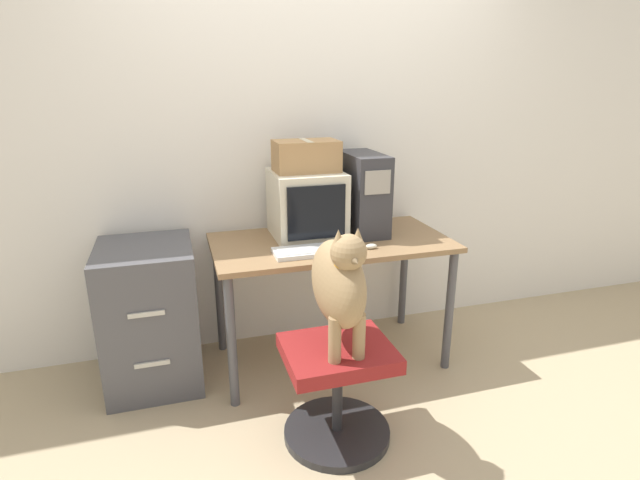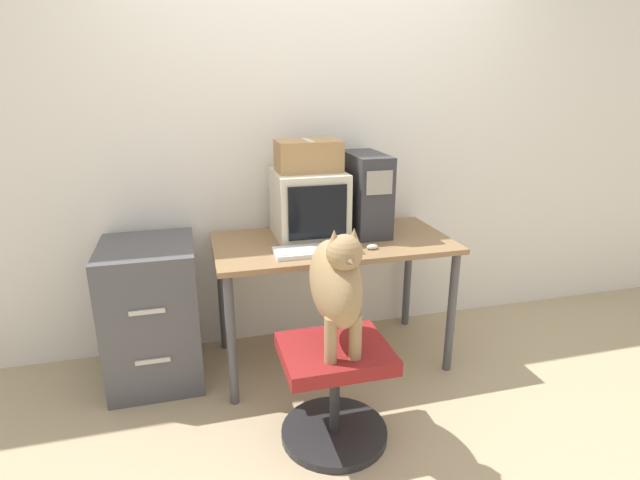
{
  "view_description": "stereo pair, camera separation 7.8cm",
  "coord_description": "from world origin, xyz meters",
  "px_view_note": "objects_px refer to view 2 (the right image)",
  "views": [
    {
      "loc": [
        -0.86,
        -2.27,
        1.67
      ],
      "look_at": [
        -0.15,
        0.08,
        0.88
      ],
      "focal_mm": 28.0,
      "sensor_mm": 36.0,
      "label": 1
    },
    {
      "loc": [
        -0.78,
        -2.29,
        1.67
      ],
      "look_at": [
        -0.15,
        0.08,
        0.88
      ],
      "focal_mm": 28.0,
      "sensor_mm": 36.0,
      "label": 2
    }
  ],
  "objects_px": {
    "pc_tower": "(366,193)",
    "filing_cabinet": "(153,313)",
    "office_chair": "(335,388)",
    "dog": "(336,282)",
    "cardboard_box": "(308,156)",
    "crt_monitor": "(309,204)",
    "keyboard": "(317,250)"
  },
  "relations": [
    {
      "from": "pc_tower",
      "to": "dog",
      "type": "distance_m",
      "value": 0.94
    },
    {
      "from": "filing_cabinet",
      "to": "pc_tower",
      "type": "bearing_deg",
      "value": 1.99
    },
    {
      "from": "pc_tower",
      "to": "filing_cabinet",
      "type": "relative_size",
      "value": 0.59
    },
    {
      "from": "pc_tower",
      "to": "keyboard",
      "type": "bearing_deg",
      "value": -141.53
    },
    {
      "from": "keyboard",
      "to": "cardboard_box",
      "type": "bearing_deg",
      "value": 84.32
    },
    {
      "from": "office_chair",
      "to": "filing_cabinet",
      "type": "relative_size",
      "value": 0.64
    },
    {
      "from": "keyboard",
      "to": "crt_monitor",
      "type": "bearing_deg",
      "value": 84.25
    },
    {
      "from": "crt_monitor",
      "to": "filing_cabinet",
      "type": "relative_size",
      "value": 0.51
    },
    {
      "from": "crt_monitor",
      "to": "keyboard",
      "type": "distance_m",
      "value": 0.36
    },
    {
      "from": "crt_monitor",
      "to": "office_chair",
      "type": "bearing_deg",
      "value": -95.57
    },
    {
      "from": "keyboard",
      "to": "office_chair",
      "type": "distance_m",
      "value": 0.73
    },
    {
      "from": "cardboard_box",
      "to": "pc_tower",
      "type": "bearing_deg",
      "value": -2.29
    },
    {
      "from": "keyboard",
      "to": "dog",
      "type": "distance_m",
      "value": 0.52
    },
    {
      "from": "cardboard_box",
      "to": "keyboard",
      "type": "bearing_deg",
      "value": -95.68
    },
    {
      "from": "dog",
      "to": "filing_cabinet",
      "type": "height_order",
      "value": "dog"
    },
    {
      "from": "pc_tower",
      "to": "filing_cabinet",
      "type": "distance_m",
      "value": 1.41
    },
    {
      "from": "keyboard",
      "to": "office_chair",
      "type": "relative_size",
      "value": 0.9
    },
    {
      "from": "pc_tower",
      "to": "dog",
      "type": "relative_size",
      "value": 0.8
    },
    {
      "from": "pc_tower",
      "to": "keyboard",
      "type": "height_order",
      "value": "pc_tower"
    },
    {
      "from": "crt_monitor",
      "to": "cardboard_box",
      "type": "distance_m",
      "value": 0.28
    },
    {
      "from": "office_chair",
      "to": "dog",
      "type": "xyz_separation_m",
      "value": [
        0.0,
        -0.01,
        0.55
      ]
    },
    {
      "from": "crt_monitor",
      "to": "office_chair",
      "type": "height_order",
      "value": "crt_monitor"
    },
    {
      "from": "crt_monitor",
      "to": "pc_tower",
      "type": "height_order",
      "value": "pc_tower"
    },
    {
      "from": "pc_tower",
      "to": "office_chair",
      "type": "bearing_deg",
      "value": -117.78
    },
    {
      "from": "office_chair",
      "to": "cardboard_box",
      "type": "bearing_deg",
      "value": 84.46
    },
    {
      "from": "filing_cabinet",
      "to": "cardboard_box",
      "type": "relative_size",
      "value": 2.24
    },
    {
      "from": "pc_tower",
      "to": "cardboard_box",
      "type": "distance_m",
      "value": 0.42
    },
    {
      "from": "dog",
      "to": "cardboard_box",
      "type": "xyz_separation_m",
      "value": [
        0.08,
        0.83,
        0.43
      ]
    },
    {
      "from": "crt_monitor",
      "to": "pc_tower",
      "type": "xyz_separation_m",
      "value": [
        0.35,
        -0.01,
        0.05
      ]
    },
    {
      "from": "pc_tower",
      "to": "cardboard_box",
      "type": "relative_size",
      "value": 1.32
    },
    {
      "from": "keyboard",
      "to": "filing_cabinet",
      "type": "xyz_separation_m",
      "value": [
        -0.9,
        0.26,
        -0.38
      ]
    },
    {
      "from": "dog",
      "to": "filing_cabinet",
      "type": "xyz_separation_m",
      "value": [
        -0.85,
        0.77,
        -0.41
      ]
    }
  ]
}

